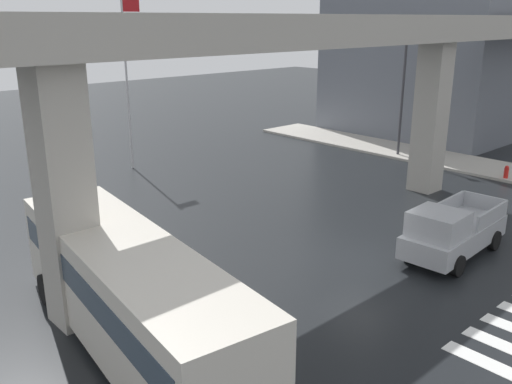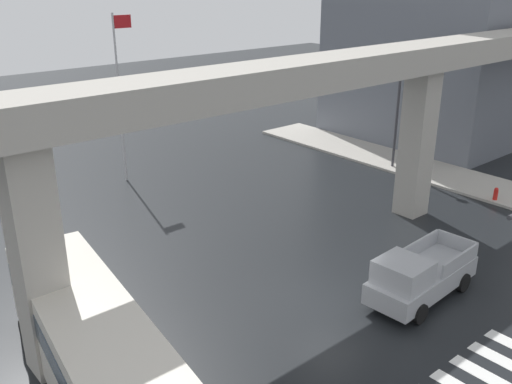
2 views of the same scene
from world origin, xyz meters
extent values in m
plane|color=black|center=(0.00, 0.00, 0.00)|extent=(120.00, 120.00, 0.00)
cube|color=silver|center=(0.55, -6.32, 0.01)|extent=(0.55, 2.80, 0.01)
cube|color=silver|center=(1.65, -6.32, 0.01)|extent=(0.55, 2.80, 0.01)
cube|color=#ADA89E|center=(0.00, 3.18, 8.06)|extent=(52.71, 2.31, 1.20)
cube|color=#ADA89E|center=(-9.53, 3.18, 3.73)|extent=(1.30, 1.30, 7.46)
cube|color=#ADA89E|center=(9.53, 3.18, 3.73)|extent=(1.30, 1.30, 7.46)
cube|color=#ADA89E|center=(15.91, 2.00, 0.07)|extent=(4.00, 36.00, 0.15)
cube|color=#A8AAAF|center=(2.94, -1.99, 0.78)|extent=(5.20, 2.18, 0.80)
cube|color=#A8AAAF|center=(1.50, -2.07, 1.63)|extent=(1.79, 1.84, 0.90)
cube|color=#3F5160|center=(1.03, -2.10, 1.63)|extent=(0.19, 1.67, 0.77)
cube|color=#A8AAAF|center=(4.14, -2.80, 1.48)|extent=(2.65, 0.25, 0.60)
cube|color=#A8AAAF|center=(4.04, -1.05, 1.48)|extent=(2.65, 0.25, 0.60)
cube|color=#A8AAAF|center=(5.44, -1.85, 1.48)|extent=(0.20, 1.75, 0.60)
cylinder|color=black|center=(1.42, -2.98, 0.38)|extent=(0.77, 0.32, 0.76)
cylinder|color=black|center=(1.32, -1.18, 0.38)|extent=(0.77, 0.32, 0.76)
cylinder|color=black|center=(4.57, -2.80, 0.38)|extent=(0.77, 0.32, 0.76)
cylinder|color=black|center=(4.47, -1.00, 0.38)|extent=(0.77, 0.32, 0.76)
cube|color=beige|center=(-9.05, 0.86, 1.64)|extent=(3.90, 11.04, 2.70)
cube|color=#2D3D4C|center=(-9.05, 0.86, 2.11)|extent=(3.87, 10.51, 0.76)
cube|color=#2D3D4C|center=(-8.34, 6.17, 1.98)|extent=(2.24, 0.38, 1.49)
cylinder|color=black|center=(-9.76, 4.76, 0.48)|extent=(0.47, 1.00, 0.96)
cylinder|color=black|center=(-7.33, 4.44, 0.48)|extent=(0.47, 1.00, 0.96)
cylinder|color=#38383D|center=(14.71, 8.19, 3.50)|extent=(0.16, 0.16, 7.00)
ellipsoid|color=beige|center=(14.71, 8.19, 7.12)|extent=(0.44, 0.70, 0.24)
cylinder|color=red|center=(14.31, 1.04, 0.35)|extent=(0.24, 0.24, 0.70)
sphere|color=red|center=(14.31, 1.04, 0.74)|extent=(0.22, 0.22, 0.22)
cylinder|color=silver|center=(0.65, 17.27, 4.85)|extent=(0.12, 0.12, 9.71)
cube|color=red|center=(1.20, 17.27, 9.21)|extent=(1.10, 0.04, 0.70)
camera|label=1|loc=(-15.44, -11.01, 8.53)|focal=38.66mm
camera|label=2|loc=(-14.22, -12.35, 11.78)|focal=39.71mm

